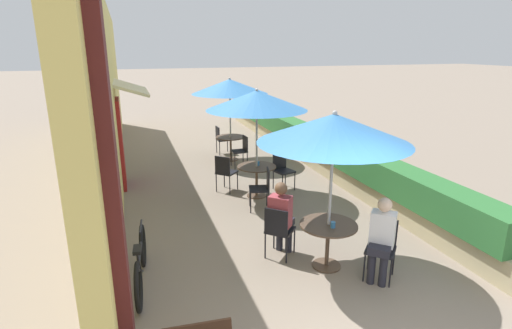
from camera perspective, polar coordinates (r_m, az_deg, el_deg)
The scene contains 20 objects.
cafe_facade_wall at distance 10.39m, azimuth -20.09°, elevation 9.14°, with size 0.98×15.37×4.20m.
planter_hedge at distance 11.80m, azimuth 7.30°, elevation 3.11°, with size 0.60×14.37×1.01m.
patio_table_near at distance 6.19m, azimuth 10.25°, elevation -9.79°, with size 0.86×0.86×0.70m.
patio_umbrella_near at distance 5.66m, azimuth 11.09°, elevation 5.06°, with size 2.16×2.16×2.41m.
cafe_chair_near_left at distance 6.14m, azimuth 17.51°, elevation -10.74°, with size 0.57×0.57×0.87m.
seated_patron_near_left at distance 5.97m, azimuth 17.50°, elevation -9.75°, with size 0.51×0.51×1.25m.
cafe_chair_near_right at distance 6.34m, azimuth 3.23°, elevation -9.06°, with size 0.57×0.57×0.87m.
seated_patron_near_right at distance 6.36m, azimuth 3.64°, elevation -7.28°, with size 0.51×0.51×1.25m.
coffee_cup_near at distance 6.00m, azimuth 10.94°, elevation -8.45°, with size 0.07×0.07×0.09m.
patio_table_mid at distance 8.88m, azimuth 0.09°, elevation -1.27°, with size 0.86×0.86×0.70m.
patio_umbrella_mid at distance 8.52m, azimuth 0.09°, elevation 9.15°, with size 2.16×2.16×2.41m.
cafe_chair_mid_left at distance 9.17m, azimuth -4.45°, elevation -0.86°, with size 0.57×0.57×0.87m.
cafe_chair_mid_right at distance 8.16m, azimuth 0.97°, elevation -3.05°, with size 0.49×0.49×0.87m.
cafe_chair_mid_back at distance 9.37m, azimuth 3.77°, elevation -0.47°, with size 0.49×0.49×0.87m.
coffee_cup_mid at distance 8.87m, azimuth 0.30°, elevation 0.15°, with size 0.07×0.07×0.09m.
patio_table_far at distance 11.79m, azimuth -3.63°, elevation 3.20°, with size 0.86×0.86×0.70m.
patio_umbrella_far at distance 11.52m, azimuth -3.78°, elevation 11.06°, with size 2.16×2.16×2.41m.
cafe_chair_far_left at distance 12.49m, azimuth -5.02°, elevation 3.84°, with size 0.42×0.42×0.87m.
cafe_chair_far_right at distance 11.10m, azimuth -2.08°, elevation 2.27°, with size 0.42×0.42×0.87m.
bicycle_leaning at distance 5.96m, azimuth -16.15°, elevation -13.42°, with size 0.23×1.77×0.74m.
Camera 1 is at (-2.20, -2.77, 3.26)m, focal length 28.00 mm.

